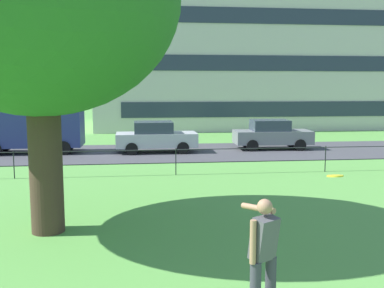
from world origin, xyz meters
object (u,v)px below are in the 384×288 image
at_px(person_thrower, 263,253).
at_px(apartment_building_background, 245,45).
at_px(panel_van_center, 31,127).
at_px(car_grey_left, 272,134).
at_px(car_silver_right, 156,137).
at_px(frisbee, 335,176).

bearing_deg(person_thrower, apartment_building_background, 77.21).
bearing_deg(panel_van_center, person_thrower, -67.22).
distance_m(car_grey_left, apartment_building_background, 16.55).
bearing_deg(car_silver_right, person_thrower, -86.70).
distance_m(person_thrower, car_silver_right, 16.35).
bearing_deg(car_silver_right, frisbee, -80.87).
xyz_separation_m(person_thrower, car_silver_right, (-0.94, 16.33, -0.15)).
relative_size(frisbee, car_grey_left, 0.08).
distance_m(car_silver_right, car_grey_left, 6.14).
xyz_separation_m(person_thrower, car_grey_left, (5.18, 16.81, -0.15)).
height_order(person_thrower, car_silver_right, person_thrower).
height_order(person_thrower, car_grey_left, person_thrower).
xyz_separation_m(frisbee, car_silver_right, (-2.45, 15.26, -1.02)).
relative_size(frisbee, panel_van_center, 0.06).
bearing_deg(car_grey_left, car_silver_right, -175.46).
bearing_deg(apartment_building_background, frisbee, -100.55).
bearing_deg(frisbee, car_grey_left, 76.90).
height_order(frisbee, panel_van_center, panel_van_center).
height_order(panel_van_center, apartment_building_background, apartment_building_background).
xyz_separation_m(panel_van_center, apartment_building_background, (14.36, 15.25, 5.52)).
height_order(car_grey_left, apartment_building_background, apartment_building_background).
relative_size(panel_van_center, car_silver_right, 1.24).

